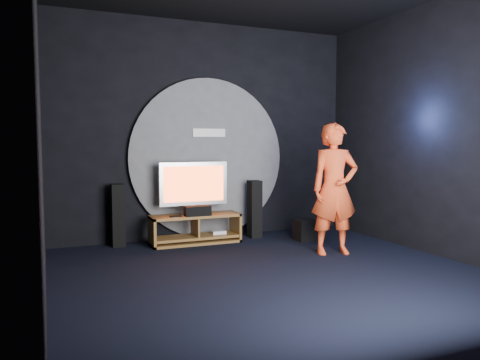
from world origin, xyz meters
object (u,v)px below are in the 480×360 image
object	(u,v)px
tower_speaker_right	(255,209)
subwoofer	(305,230)
media_console	(196,231)
tv	(194,186)
player	(335,189)
tower_speaker_left	(118,215)

from	to	relation	value
tower_speaker_right	subwoofer	bearing A→B (deg)	-37.76
media_console	tv	bearing A→B (deg)	96.04
tv	tower_speaker_right	size ratio (longest dim) A/B	1.15
player	subwoofer	bearing A→B (deg)	96.29
subwoofer	player	bearing A→B (deg)	-95.34
tower_speaker_left	tower_speaker_right	distance (m)	2.18
tower_speaker_right	tower_speaker_left	bearing A→B (deg)	174.84
subwoofer	tower_speaker_left	bearing A→B (deg)	166.01
media_console	subwoofer	size ratio (longest dim) A/B	4.13
tower_speaker_right	tv	bearing A→B (deg)	178.82
tower_speaker_left	tower_speaker_right	size ratio (longest dim) A/B	1.00
tower_speaker_right	player	bearing A→B (deg)	-68.63
media_console	tower_speaker_right	distance (m)	1.06
media_console	tower_speaker_left	xyz separation A→B (m)	(-1.14, 0.24, 0.28)
tv	tower_speaker_left	distance (m)	1.22
tower_speaker_left	player	xyz separation A→B (m)	(2.74, -1.65, 0.45)
player	tower_speaker_left	bearing A→B (deg)	160.59
media_console	player	xyz separation A→B (m)	(1.59, -1.40, 0.72)
tv	player	bearing A→B (deg)	-42.60
tower_speaker_left	tower_speaker_right	bearing A→B (deg)	-5.16
media_console	tower_speaker_right	world-z (taller)	tower_speaker_right
tv	tower_speaker_left	xyz separation A→B (m)	(-1.13, 0.17, -0.42)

